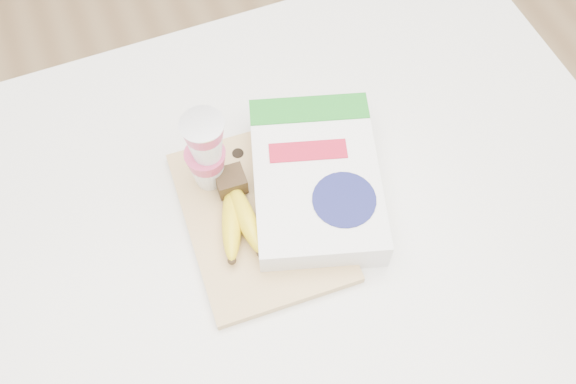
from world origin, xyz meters
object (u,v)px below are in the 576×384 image
at_px(cereal_box, 316,180).
at_px(table, 261,319).
at_px(cutting_board, 260,216).
at_px(bananas, 237,213).
at_px(yogurt_stack, 206,151).

bearing_deg(cereal_box, table, -157.41).
xyz_separation_m(cutting_board, bananas, (-0.04, 0.00, 0.03)).
bearing_deg(cutting_board, table, 168.62).
relative_size(cutting_board, yogurt_stack, 2.02).
xyz_separation_m(table, cereal_box, (0.12, 0.01, 0.54)).
relative_size(yogurt_stack, cereal_box, 0.46).
relative_size(bananas, cereal_box, 0.49).
xyz_separation_m(cutting_board, cereal_box, (0.11, 0.02, 0.02)).
height_order(cutting_board, cereal_box, cereal_box).
height_order(bananas, yogurt_stack, yogurt_stack).
distance_m(cutting_board, bananas, 0.05).
bearing_deg(table, yogurt_stack, 112.64).
distance_m(bananas, cereal_box, 0.14).
height_order(bananas, cereal_box, cereal_box).
bearing_deg(table, cutting_board, -14.12).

